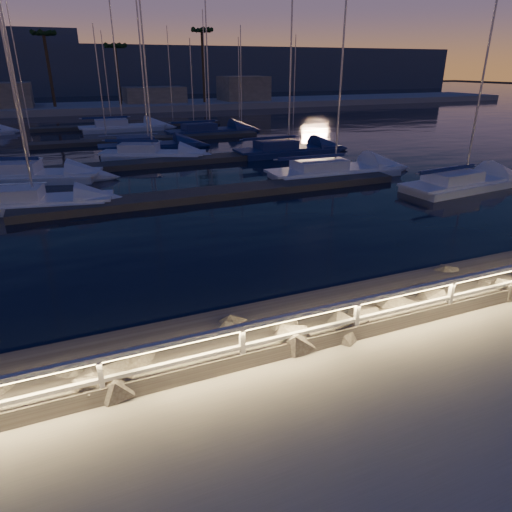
% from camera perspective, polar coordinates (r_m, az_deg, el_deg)
% --- Properties ---
extents(ground, '(400.00, 400.00, 0.00)m').
position_cam_1_polar(ground, '(12.94, 19.61, -7.64)').
color(ground, '#ABA49B').
rests_on(ground, ground).
extents(harbor_water, '(400.00, 440.00, 0.60)m').
position_cam_1_polar(harbor_water, '(40.67, -11.32, 12.06)').
color(harbor_water, black).
rests_on(harbor_water, ground).
extents(guard_rail, '(44.11, 0.12, 1.06)m').
position_cam_1_polar(guard_rail, '(12.54, 19.84, -4.65)').
color(guard_rail, white).
rests_on(guard_rail, ground).
extents(riprap, '(37.76, 2.72, 1.32)m').
position_cam_1_polar(riprap, '(12.19, -5.00, -9.85)').
color(riprap, slate).
rests_on(riprap, ground).
extents(floating_docks, '(22.00, 36.00, 0.40)m').
position_cam_1_polar(floating_docks, '(41.81, -11.77, 13.09)').
color(floating_docks, '#4E4841').
rests_on(floating_docks, ground).
extents(far_shore, '(160.00, 14.00, 5.20)m').
position_cam_1_polar(far_shore, '(82.64, -18.15, 17.52)').
color(far_shore, '#ABA49B').
rests_on(far_shore, ground).
extents(palm_left, '(3.00, 3.00, 11.20)m').
position_cam_1_polar(palm_left, '(80.08, -24.99, 23.59)').
color(palm_left, '#4B3823').
rests_on(palm_left, ground).
extents(palm_center, '(3.00, 3.00, 9.70)m').
position_cam_1_polar(palm_center, '(81.65, -17.24, 23.57)').
color(palm_center, '#4B3823').
rests_on(palm_center, ground).
extents(palm_right, '(3.00, 3.00, 12.20)m').
position_cam_1_polar(palm_right, '(83.66, -6.78, 25.84)').
color(palm_right, '#4B3823').
rests_on(palm_right, ground).
extents(sailboat_b, '(7.89, 3.67, 12.98)m').
position_cam_1_polar(sailboat_b, '(26.24, -26.35, 6.18)').
color(sailboat_b, white).
rests_on(sailboat_b, ground).
extents(sailboat_c, '(9.04, 2.86, 15.24)m').
position_cam_1_polar(sailboat_c, '(38.76, 3.72, 13.17)').
color(sailboat_c, navy).
rests_on(sailboat_c, ground).
extents(sailboat_d, '(8.93, 3.49, 14.72)m').
position_cam_1_polar(sailboat_d, '(30.23, 24.32, 8.44)').
color(sailboat_d, white).
rests_on(sailboat_d, ground).
extents(sailboat_f, '(8.63, 4.66, 14.18)m').
position_cam_1_polar(sailboat_f, '(32.85, -26.53, 9.13)').
color(sailboat_f, white).
rests_on(sailboat_f, ground).
extents(sailboat_g, '(8.64, 3.10, 14.40)m').
position_cam_1_polar(sailboat_g, '(41.99, -13.55, 13.32)').
color(sailboat_g, navy).
rests_on(sailboat_g, ground).
extents(sailboat_h, '(9.37, 3.14, 15.66)m').
position_cam_1_polar(sailboat_h, '(31.23, 9.41, 10.57)').
color(sailboat_h, white).
rests_on(sailboat_h, ground).
extents(sailboat_j, '(8.29, 5.35, 13.80)m').
position_cam_1_polar(sailboat_j, '(37.78, -13.11, 12.38)').
color(sailboat_j, white).
rests_on(sailboat_j, ground).
extents(sailboat_k, '(9.51, 2.95, 16.07)m').
position_cam_1_polar(sailboat_k, '(55.62, -16.57, 15.23)').
color(sailboat_k, white).
rests_on(sailboat_k, ground).
extents(sailboat_l, '(9.55, 3.48, 15.85)m').
position_cam_1_polar(sailboat_l, '(50.74, -6.05, 15.34)').
color(sailboat_l, navy).
rests_on(sailboat_l, ground).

